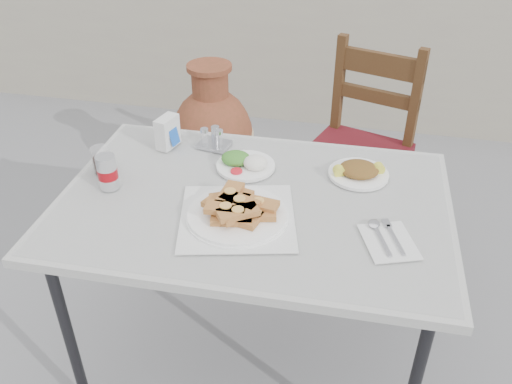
% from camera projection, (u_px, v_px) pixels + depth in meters
% --- Properties ---
extents(ground, '(80.00, 80.00, 0.00)m').
position_uv_depth(ground, '(283.00, 381.00, 2.24)').
color(ground, slate).
rests_on(ground, ground).
extents(cafe_table, '(1.38, 0.95, 0.83)m').
position_uv_depth(cafe_table, '(253.00, 212.00, 1.92)').
color(cafe_table, black).
rests_on(cafe_table, ground).
extents(pide_plate, '(0.45, 0.45, 0.08)m').
position_uv_depth(pide_plate, '(237.00, 209.00, 1.77)').
color(pide_plate, silver).
rests_on(pide_plate, cafe_table).
extents(salad_rice_plate, '(0.22, 0.22, 0.06)m').
position_uv_depth(salad_rice_plate, '(245.00, 162.00, 2.05)').
color(salad_rice_plate, white).
rests_on(salad_rice_plate, cafe_table).
extents(salad_chopped_plate, '(0.22, 0.22, 0.05)m').
position_uv_depth(salad_chopped_plate, '(359.00, 171.00, 2.00)').
color(salad_chopped_plate, white).
rests_on(salad_chopped_plate, cafe_table).
extents(soda_can, '(0.07, 0.07, 0.13)m').
position_uv_depth(soda_can, '(107.00, 172.00, 1.91)').
color(soda_can, silver).
rests_on(soda_can, cafe_table).
extents(cola_glass, '(0.07, 0.07, 0.10)m').
position_uv_depth(cola_glass, '(102.00, 161.00, 2.01)').
color(cola_glass, white).
rests_on(cola_glass, cafe_table).
extents(napkin_holder, '(0.08, 0.12, 0.13)m').
position_uv_depth(napkin_holder, '(168.00, 132.00, 2.16)').
color(napkin_holder, silver).
rests_on(napkin_holder, cafe_table).
extents(condiment_caddy, '(0.14, 0.12, 0.09)m').
position_uv_depth(condiment_caddy, '(214.00, 140.00, 2.18)').
color(condiment_caddy, silver).
rests_on(condiment_caddy, cafe_table).
extents(cutlery_napkin, '(0.21, 0.23, 0.01)m').
position_uv_depth(cutlery_napkin, '(387.00, 238.00, 1.70)').
color(cutlery_napkin, silver).
rests_on(cutlery_napkin, cafe_table).
extents(chair, '(0.59, 0.59, 1.06)m').
position_uv_depth(chair, '(359.00, 149.00, 2.74)').
color(chair, '#39200F').
rests_on(chair, ground).
extents(terracotta_urn, '(0.48, 0.48, 0.84)m').
position_uv_depth(terracotta_urn, '(213.00, 138.00, 3.17)').
color(terracotta_urn, brown).
rests_on(terracotta_urn, ground).
extents(back_wall, '(6.00, 0.25, 1.20)m').
position_uv_depth(back_wall, '(346.00, 44.00, 3.93)').
color(back_wall, '#9F9985').
rests_on(back_wall, ground).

